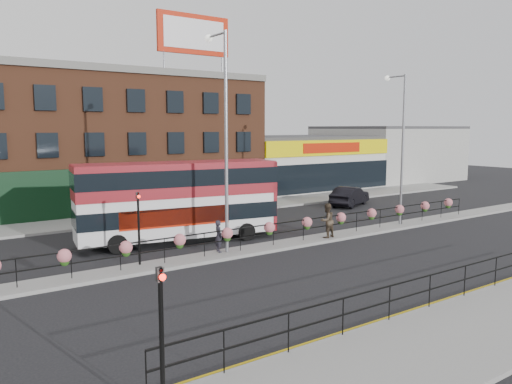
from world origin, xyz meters
TOP-DOWN VIEW (x-y plane):
  - ground at (0.00, 0.00)m, footprint 120.00×120.00m
  - north_pavement at (0.00, 12.00)m, footprint 60.00×4.00m
  - median at (0.00, 0.00)m, footprint 60.00×1.60m
  - yellow_line_inner at (0.00, -9.70)m, footprint 60.00×0.10m
  - yellow_line_outer at (0.00, -9.88)m, footprint 60.00×0.10m
  - brick_building at (-4.00, 19.96)m, footprint 25.00×12.21m
  - supermarket at (16.00, 19.90)m, footprint 15.00×12.25m
  - warehouse_east at (30.75, 20.00)m, footprint 14.50×12.00m
  - billboard at (2.50, 14.99)m, footprint 6.00×0.29m
  - median_railing at (-0.00, 0.00)m, footprint 30.04×0.56m
  - south_railing at (-2.00, -10.10)m, footprint 20.04×0.05m
  - double_decker_bus at (-4.33, 3.95)m, footprint 10.90×4.13m
  - car at (12.30, 7.80)m, footprint 5.05×5.84m
  - pedestrian_a at (-4.02, 0.35)m, footprint 0.68×0.55m
  - pedestrian_b at (2.48, -0.22)m, footprint 1.05×0.88m
  - lamp_column_west at (-3.67, 0.42)m, footprint 0.37×1.83m
  - lamp_column_east at (8.85, 0.25)m, footprint 0.33×1.61m
  - traffic_light_south at (-12.00, -11.01)m, footprint 0.15×0.28m
  - traffic_light_median at (-8.00, 0.39)m, footprint 0.15×0.28m

SIDE VIEW (x-z plane):
  - ground at x=0.00m, z-range 0.00..0.00m
  - yellow_line_inner at x=0.00m, z-range 0.00..0.01m
  - yellow_line_outer at x=0.00m, z-range 0.00..0.01m
  - north_pavement at x=0.00m, z-range 0.00..0.15m
  - median at x=0.00m, z-range 0.00..0.15m
  - car at x=12.30m, z-range 0.00..1.53m
  - pedestrian_a at x=-4.02m, z-range 0.15..1.71m
  - south_railing at x=-2.00m, z-range 0.40..1.52m
  - median_railing at x=0.00m, z-range 0.43..1.66m
  - pedestrian_b at x=2.48m, z-range 0.15..2.03m
  - traffic_light_south at x=-12.00m, z-range 0.64..4.29m
  - traffic_light_median at x=-8.00m, z-range 0.64..4.29m
  - double_decker_bus at x=-4.33m, z-range 0.49..4.79m
  - supermarket at x=16.00m, z-range 0.00..5.30m
  - warehouse_east at x=30.75m, z-range 0.00..6.30m
  - brick_building at x=-4.00m, z-range -0.02..10.28m
  - lamp_column_east at x=8.85m, z-range 1.00..10.19m
  - lamp_column_west at x=-3.67m, z-range 1.12..11.55m
  - billboard at x=2.50m, z-range 10.98..15.38m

